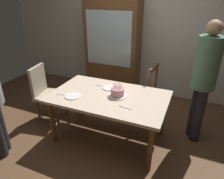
# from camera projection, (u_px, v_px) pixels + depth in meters

# --- Properties ---
(ground) EXTENTS (6.40, 6.40, 0.00)m
(ground) POSITION_uv_depth(u_px,v_px,m) (109.00, 137.00, 3.14)
(ground) COLOR brown
(back_wall) EXTENTS (6.40, 0.10, 2.60)m
(back_wall) POSITION_uv_depth(u_px,v_px,m) (145.00, 32.00, 4.11)
(back_wall) COLOR beige
(back_wall) RESTS_ON ground
(dining_table) EXTENTS (1.62, 0.99, 0.72)m
(dining_table) POSITION_uv_depth(u_px,v_px,m) (109.00, 101.00, 2.86)
(dining_table) COLOR beige
(dining_table) RESTS_ON ground
(birthday_cake) EXTENTS (0.28, 0.28, 0.18)m
(birthday_cake) POSITION_uv_depth(u_px,v_px,m) (117.00, 93.00, 2.79)
(birthday_cake) COLOR silver
(birthday_cake) RESTS_ON dining_table
(plate_near_celebrant) EXTENTS (0.22, 0.22, 0.01)m
(plate_near_celebrant) POSITION_uv_depth(u_px,v_px,m) (73.00, 96.00, 2.79)
(plate_near_celebrant) COLOR white
(plate_near_celebrant) RESTS_ON dining_table
(plate_far_side) EXTENTS (0.22, 0.22, 0.01)m
(plate_far_side) POSITION_uv_depth(u_px,v_px,m) (110.00, 88.00, 3.04)
(plate_far_side) COLOR white
(plate_far_side) RESTS_ON dining_table
(fork_near_celebrant) EXTENTS (0.18, 0.06, 0.01)m
(fork_near_celebrant) POSITION_uv_depth(u_px,v_px,m) (62.00, 95.00, 2.84)
(fork_near_celebrant) COLOR silver
(fork_near_celebrant) RESTS_ON dining_table
(fork_far_side) EXTENTS (0.18, 0.02, 0.01)m
(fork_far_side) POSITION_uv_depth(u_px,v_px,m) (101.00, 86.00, 3.11)
(fork_far_side) COLOR silver
(fork_far_side) RESTS_ON dining_table
(fork_near_guest) EXTENTS (0.18, 0.04, 0.01)m
(fork_near_guest) POSITION_uv_depth(u_px,v_px,m) (125.00, 107.00, 2.52)
(fork_near_guest) COLOR silver
(fork_near_guest) RESTS_ON dining_table
(chair_spindle_back) EXTENTS (0.49, 0.49, 0.95)m
(chair_spindle_back) POSITION_uv_depth(u_px,v_px,m) (142.00, 92.00, 3.52)
(chair_spindle_back) COLOR tan
(chair_spindle_back) RESTS_ON ground
(chair_upholstered) EXTENTS (0.51, 0.51, 0.95)m
(chair_upholstered) POSITION_uv_depth(u_px,v_px,m) (45.00, 91.00, 3.40)
(chair_upholstered) COLOR tan
(chair_upholstered) RESTS_ON ground
(person_guest) EXTENTS (0.32, 0.32, 1.73)m
(person_guest) POSITION_uv_depth(u_px,v_px,m) (204.00, 77.00, 2.72)
(person_guest) COLOR #262328
(person_guest) RESTS_ON ground
(china_cabinet) EXTENTS (1.10, 0.45, 1.90)m
(china_cabinet) POSITION_uv_depth(u_px,v_px,m) (113.00, 49.00, 4.23)
(china_cabinet) COLOR brown
(china_cabinet) RESTS_ON ground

